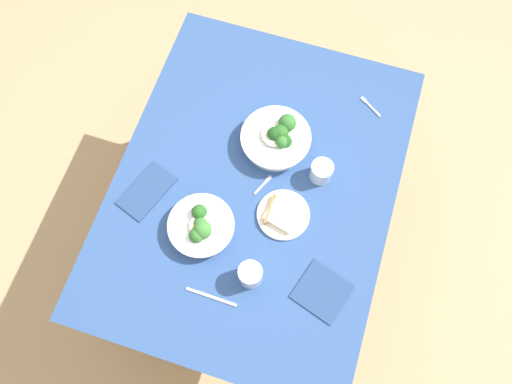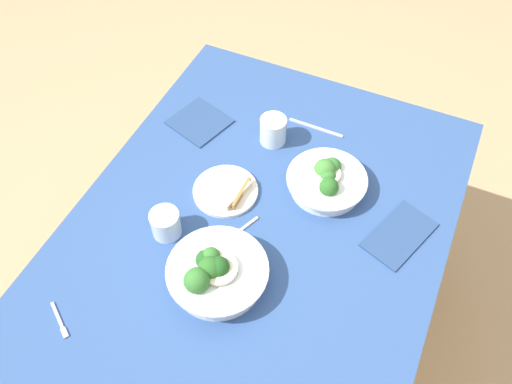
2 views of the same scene
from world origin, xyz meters
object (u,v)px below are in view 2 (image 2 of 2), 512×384
Objects in this scene: water_glass_center at (273,130)px; fork_by_near_bowl at (244,228)px; bread_side_plate at (226,190)px; napkin_folded_lower at (199,122)px; water_glass_side at (166,223)px; fork_by_far_bowl at (60,321)px; broccoli_bowl_far at (216,273)px; napkin_folded_upper at (399,235)px; table_knife_left at (316,128)px; broccoli_bowl_near at (327,180)px.

water_glass_center is 1.00× the size of fork_by_near_bowl.
bread_side_plate reaches higher than napkin_folded_lower.
water_glass_side is at bearing 163.43° from water_glass_center.
broccoli_bowl_far is at bearing 75.34° from fork_by_far_bowl.
bread_side_plate is at bearing 97.11° from napkin_folded_upper.
water_glass_center is 0.46m from water_glass_side.
broccoli_bowl_far is 0.41m from fork_by_far_bowl.
table_knife_left is at bearing -45.20° from water_glass_center.
water_glass_side is (0.08, 0.20, 0.00)m from broccoli_bowl_far.
broccoli_bowl_near is at bearing -20.82° from broccoli_bowl_far.
napkin_folded_lower is (-0.13, 0.36, 0.00)m from table_knife_left.
bread_side_plate is at bearing -109.03° from fork_by_near_bowl.
napkin_folded_upper reaches higher than fork_by_far_bowl.
water_glass_side is 0.87× the size of fork_by_far_bowl.
bread_side_plate reaches higher than fork_by_near_bowl.
water_glass_center is (0.52, 0.06, 0.01)m from broccoli_bowl_far.
table_knife_left is (0.11, -0.11, -0.04)m from water_glass_center.
napkin_folded_upper is at bearing -66.81° from water_glass_side.
water_glass_center is 0.50m from napkin_folded_upper.
water_glass_center is at bearing 62.96° from broccoli_bowl_near.
water_glass_side reaches higher than napkin_folded_lower.
broccoli_bowl_far reaches higher than bread_side_plate.
bread_side_plate reaches higher than fork_by_far_bowl.
water_glass_center is 0.26m from napkin_folded_lower.
water_glass_side is at bearing 113.19° from napkin_folded_upper.
napkin_folded_lower is (0.42, 0.12, -0.04)m from water_glass_side.
fork_by_far_bowl is 0.57× the size of napkin_folded_lower.
napkin_folded_upper is (0.26, -0.60, -0.04)m from water_glass_side.
fork_by_near_bowl is (-0.23, 0.16, -0.03)m from broccoli_bowl_near.
water_glass_center reaches higher than table_knife_left.
water_glass_side is at bearing 67.50° from broccoli_bowl_far.
napkin_folded_upper is (0.16, -0.41, 0.00)m from fork_by_near_bowl.
broccoli_bowl_far is 0.59m from napkin_folded_lower.
broccoli_bowl_far is 1.58× the size of napkin_folded_lower.
fork_by_far_bowl is 0.76m from napkin_folded_lower.
napkin_folded_lower is at bearing 124.97° from fork_by_far_bowl.
water_glass_side reaches higher than bread_side_plate.
bread_side_plate is 0.91× the size of napkin_folded_upper.
water_glass_center is (0.25, -0.04, 0.03)m from bread_side_plate.
bread_side_plate is 2.14× the size of fork_by_near_bowl.
napkin_folded_upper is (-0.08, -0.25, -0.03)m from broccoli_bowl_near.
water_glass_side is 0.60m from table_knife_left.
fork_by_far_bowl and table_knife_left have the same top height.
napkin_folded_lower is (0.32, 0.31, 0.00)m from fork_by_near_bowl.
bread_side_plate is 2.32× the size of water_glass_side.
water_glass_center is 0.83m from fork_by_far_bowl.
napkin_folded_lower is at bearing 95.94° from water_glass_center.
broccoli_bowl_near is at bearing -61.85° from table_knife_left.
bread_side_plate is 0.26m from water_glass_center.
fork_by_near_bowl is at bearing -135.73° from napkin_folded_lower.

